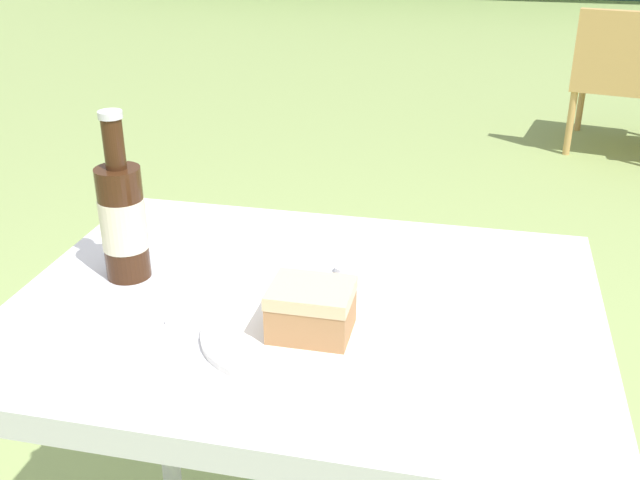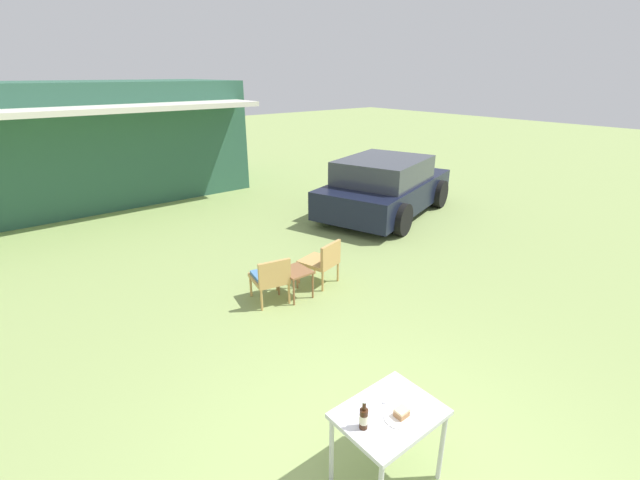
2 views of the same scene
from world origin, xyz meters
name	(u,v)px [view 2 (image 2 of 2)]	position (x,y,z in m)	size (l,w,h in m)	color
ground_plane	(385,480)	(0.00, 0.00, 0.00)	(60.00, 60.00, 0.00)	#8CA35B
cabin_building	(48,145)	(-0.58, 11.22, 1.54)	(9.51, 4.75, 3.05)	#2D5B47
parked_car	(385,187)	(5.48, 5.16, 0.67)	(4.35, 3.02, 1.38)	black
wicker_chair_cushioned	(270,276)	(0.92, 3.21, 0.42)	(0.59, 0.63, 0.75)	tan
wicker_chair_plain	(322,260)	(1.91, 3.19, 0.42)	(0.62, 0.65, 0.75)	tan
garden_side_table	(295,274)	(1.30, 3.10, 0.39)	(0.41, 0.46, 0.45)	brown
patio_table	(389,421)	(0.00, 0.00, 0.66)	(0.82, 0.63, 0.74)	silver
cake_on_plate	(400,415)	(0.02, -0.09, 0.77)	(0.23, 0.23, 0.08)	white
cola_bottle_near	(364,418)	(-0.28, 0.02, 0.84)	(0.07, 0.07, 0.25)	#381E0F
fork	(392,423)	(-0.07, -0.09, 0.75)	(0.19, 0.02, 0.01)	silver
loose_bottle_cap	(384,403)	(0.04, 0.10, 0.75)	(0.03, 0.03, 0.01)	silver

